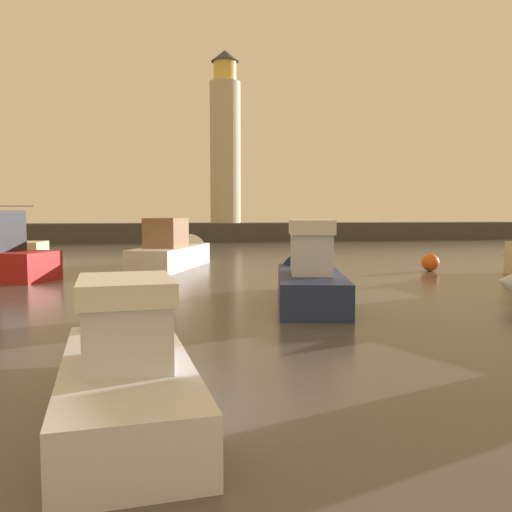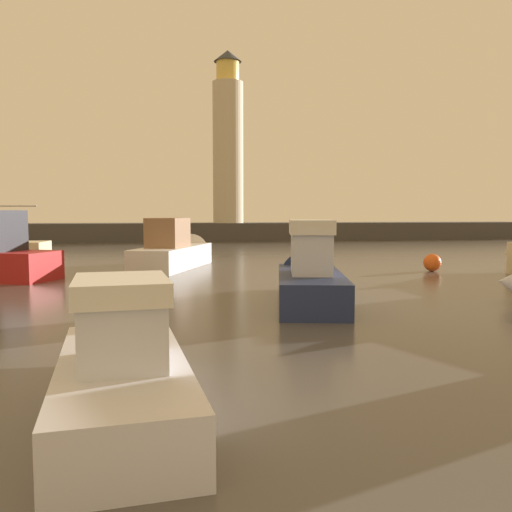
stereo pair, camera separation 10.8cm
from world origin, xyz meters
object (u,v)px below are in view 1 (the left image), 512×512
object	(u,v)px
lighthouse	(225,142)
motorboat_2	(124,360)
motorboat_1	(177,251)
motorboat_0	(308,277)
mooring_buoy	(430,262)

from	to	relation	value
lighthouse	motorboat_2	size ratio (longest dim) A/B	2.82
lighthouse	motorboat_1	xyz separation A→B (m)	(-5.86, -25.00, -8.97)
motorboat_0	mooring_buoy	xyz separation A→B (m)	(8.14, 6.96, -0.32)
motorboat_0	mooring_buoy	size ratio (longest dim) A/B	8.71
lighthouse	motorboat_0	world-z (taller)	lighthouse
motorboat_2	mooring_buoy	size ratio (longest dim) A/B	7.12
motorboat_2	motorboat_0	bearing A→B (deg)	57.37
lighthouse	motorboat_1	distance (m)	27.20
motorboat_0	motorboat_2	distance (m)	9.91
motorboat_2	mooring_buoy	bearing A→B (deg)	48.62
motorboat_0	motorboat_2	xyz separation A→B (m)	(-5.34, -8.34, -0.17)
motorboat_0	mooring_buoy	bearing A→B (deg)	40.53
motorboat_0	lighthouse	bearing A→B (deg)	86.64
mooring_buoy	motorboat_0	bearing A→B (deg)	-139.47
lighthouse	motorboat_2	bearing A→B (deg)	-99.47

